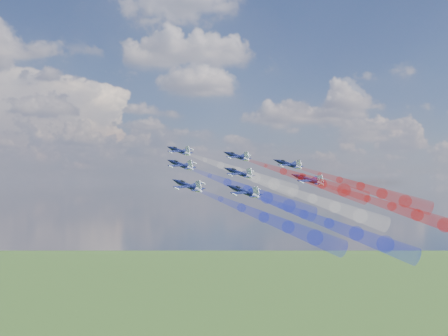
{
  "coord_description": "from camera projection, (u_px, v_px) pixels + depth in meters",
  "views": [
    {
      "loc": [
        -24.78,
        -116.05,
        124.78
      ],
      "look_at": [
        5.95,
        23.73,
        128.68
      ],
      "focal_mm": 43.62,
      "sensor_mm": 36.0,
      "label": 1
    }
  ],
  "objects": [
    {
      "name": "jet_lead",
      "position": [
        179.0,
        151.0,
        156.13
      ],
      "size": [
        12.83,
        13.61,
        6.69
      ],
      "primitive_type": null,
      "rotation": [
        0.27,
        -0.15,
        0.56
      ],
      "color": "black"
    },
    {
      "name": "trail_lead",
      "position": [
        237.0,
        171.0,
        140.65
      ],
      "size": [
        23.35,
        32.48,
        13.72
      ],
      "primitive_type": null,
      "rotation": [
        0.27,
        -0.15,
        0.56
      ],
      "color": "white"
    },
    {
      "name": "jet_inner_left",
      "position": [
        181.0,
        165.0,
        140.07
      ],
      "size": [
        12.83,
        13.61,
        6.69
      ],
      "primitive_type": null,
      "rotation": [
        0.27,
        -0.15,
        0.56
      ],
      "color": "black"
    },
    {
      "name": "trail_inner_left",
      "position": [
        247.0,
        190.0,
        124.59
      ],
      "size": [
        23.35,
        32.48,
        13.72
      ],
      "primitive_type": null,
      "rotation": [
        0.27,
        -0.15,
        0.56
      ],
      "color": "#1B29EA"
    },
    {
      "name": "jet_inner_right",
      "position": [
        237.0,
        156.0,
        154.7
      ],
      "size": [
        12.83,
        13.61,
        6.69
      ],
      "primitive_type": null,
      "rotation": [
        0.27,
        -0.15,
        0.56
      ],
      "color": "black"
    },
    {
      "name": "trail_inner_right",
      "position": [
        302.0,
        177.0,
        139.22
      ],
      "size": [
        23.35,
        32.48,
        13.72
      ],
      "primitive_type": null,
      "rotation": [
        0.27,
        -0.15,
        0.56
      ],
      "color": "red"
    },
    {
      "name": "jet_outer_left",
      "position": [
        188.0,
        186.0,
        124.44
      ],
      "size": [
        12.83,
        13.61,
        6.69
      ],
      "primitive_type": null,
      "rotation": [
        0.27,
        -0.15,
        0.56
      ],
      "color": "black"
    },
    {
      "name": "trail_outer_left",
      "position": [
        264.0,
        217.0,
        108.96
      ],
      "size": [
        23.35,
        32.48,
        13.72
      ],
      "primitive_type": null,
      "rotation": [
        0.27,
        -0.15,
        0.56
      ],
      "color": "#1B29EA"
    },
    {
      "name": "jet_center_third",
      "position": [
        239.0,
        173.0,
        139.07
      ],
      "size": [
        12.83,
        13.61,
        6.69
      ],
      "primitive_type": null,
      "rotation": [
        0.27,
        -0.15,
        0.56
      ],
      "color": "black"
    },
    {
      "name": "trail_center_third",
      "position": [
        313.0,
        199.0,
        123.59
      ],
      "size": [
        23.35,
        32.48,
        13.72
      ],
      "primitive_type": null,
      "rotation": [
        0.27,
        -0.15,
        0.56
      ],
      "color": "white"
    },
    {
      "name": "jet_outer_right",
      "position": [
        288.0,
        164.0,
        152.74
      ],
      "size": [
        12.83,
        13.61,
        6.69
      ],
      "primitive_type": null,
      "rotation": [
        0.27,
        -0.15,
        0.56
      ],
      "color": "black"
    },
    {
      "name": "trail_outer_right",
      "position": [
        360.0,
        186.0,
        137.26
      ],
      "size": [
        23.35,
        32.48,
        13.72
      ],
      "primitive_type": null,
      "rotation": [
        0.27,
        -0.15,
        0.56
      ],
      "color": "red"
    },
    {
      "name": "jet_rear_left",
      "position": [
        244.0,
        192.0,
        123.57
      ],
      "size": [
        12.83,
        13.61,
        6.69
      ],
      "primitive_type": null,
      "rotation": [
        0.27,
        -0.15,
        0.56
      ],
      "color": "black"
    },
    {
      "name": "trail_rear_left",
      "position": [
        329.0,
        224.0,
        108.09
      ],
      "size": [
        23.35,
        32.48,
        13.72
      ],
      "primitive_type": null,
      "rotation": [
        0.27,
        -0.15,
        0.56
      ],
      "color": "#1B29EA"
    },
    {
      "name": "jet_rear_right",
      "position": [
        308.0,
        180.0,
        137.73
      ],
      "size": [
        12.83,
        13.61,
        6.69
      ],
      "primitive_type": null,
      "rotation": [
        0.27,
        -0.15,
        0.56
      ],
      "color": "black"
    },
    {
      "name": "trail_rear_right",
      "position": [
        392.0,
        207.0,
        122.25
      ],
      "size": [
        23.35,
        32.48,
        13.72
      ],
      "primitive_type": null,
      "rotation": [
        0.27,
        -0.15,
        0.56
      ],
      "color": "red"
    }
  ]
}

